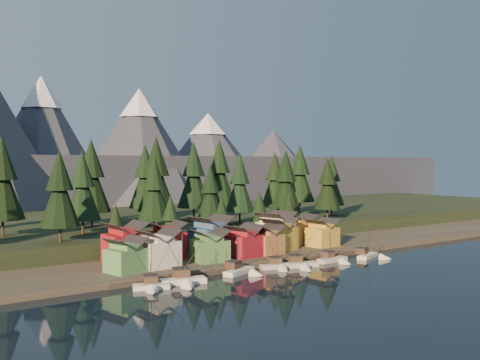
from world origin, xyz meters
TOP-DOWN VIEW (x-y plane):
  - ground at (0.00, 0.00)m, footprint 500.00×500.00m
  - shore_strip at (0.00, 40.00)m, footprint 400.00×50.00m
  - hillside at (0.00, 90.00)m, footprint 420.00×100.00m
  - dock at (0.00, 16.50)m, footprint 80.00×4.00m
  - mountain_ridge at (-4.20, 213.59)m, footprint 560.00×190.00m
  - boat_0 at (-32.50, 9.39)m, footprint 8.33×8.90m
  - boat_1 at (-24.63, 9.49)m, footprint 10.84×11.36m
  - boat_2 at (-7.74, 11.16)m, footprint 10.09×10.51m
  - boat_3 at (3.19, 10.97)m, footprint 9.23×9.64m
  - boat_4 at (8.51, 9.02)m, footprint 10.99×11.46m
  - boat_5 at (21.21, 9.32)m, footprint 9.46×10.26m
  - boat_6 at (33.95, 7.92)m, footprint 9.95×10.26m
  - house_front_0 at (-32.48, 22.89)m, footprint 9.59×9.28m
  - house_front_1 at (-23.70, 24.12)m, footprint 9.35×9.03m
  - house_front_2 at (-9.57, 23.22)m, footprint 9.34×9.39m
  - house_front_3 at (1.28, 23.59)m, footprint 9.52×9.20m
  - house_front_4 at (9.28, 24.14)m, footprint 8.40×8.94m
  - house_front_5 at (15.80, 26.49)m, footprint 10.41×9.80m
  - house_front_6 at (30.87, 24.49)m, footprint 8.77×8.35m
  - house_back_0 at (-28.11, 33.64)m, footprint 9.96×9.61m
  - house_back_1 at (-16.50, 33.61)m, footprint 9.23×9.32m
  - house_back_2 at (-3.65, 32.17)m, footprint 11.07×10.39m
  - house_back_3 at (6.09, 31.69)m, footprint 8.42×7.68m
  - house_back_4 at (19.13, 31.93)m, footprint 11.29×11.00m
  - house_back_5 at (28.81, 31.96)m, footprint 9.00×9.09m
  - tree_hill_1 at (-50.00, 68.00)m, footprint 12.13×12.13m
  - tree_hill_2 at (-40.00, 48.00)m, footprint 10.34×10.34m
  - tree_hill_3 at (-30.00, 60.00)m, footprint 10.41×10.41m
  - tree_hill_4 at (-22.00, 75.00)m, footprint 12.16×12.16m
  - tree_hill_5 at (-12.00, 50.00)m, footprint 9.74×9.74m
  - tree_hill_6 at (-4.00, 65.00)m, footprint 12.47×12.47m
  - tree_hill_7 at (6.00, 48.00)m, footprint 8.66×8.66m
  - tree_hill_8 at (14.00, 72.00)m, footprint 12.05×12.05m
  - tree_hill_9 at (22.00, 55.00)m, footprint 10.32×10.32m
  - tree_hill_10 at (30.00, 80.00)m, footprint 12.69×12.69m
  - tree_hill_11 at (38.00, 50.00)m, footprint 10.77×10.77m
  - tree_hill_12 at (46.00, 66.00)m, footprint 10.66×10.66m
  - tree_hill_13 at (56.00, 48.00)m, footprint 9.65×9.65m
  - tree_hill_14 at (64.00, 72.00)m, footprint 11.97×11.97m
  - tree_hill_15 at (0.00, 82.00)m, footprint 11.66×11.66m
  - tree_hill_17 at (68.00, 58.00)m, footprint 10.12×10.12m
  - tree_shore_0 at (-28.00, 40.00)m, footprint 6.20×6.20m
  - tree_shore_1 at (-12.00, 40.00)m, footprint 7.02×7.02m
  - tree_shore_2 at (5.00, 40.00)m, footprint 6.62×6.62m
  - tree_shore_3 at (19.00, 40.00)m, footprint 7.10×7.10m
  - tree_shore_4 at (31.00, 40.00)m, footprint 6.74×6.74m

SIDE VIEW (x-z plane):
  - ground at x=0.00m, z-range 0.00..0.00m
  - dock at x=0.00m, z-range 0.00..1.00m
  - shore_strip at x=0.00m, z-range 0.00..1.50m
  - boat_6 at x=33.95m, z-range -3.22..6.84m
  - boat_5 at x=21.21m, z-range -3.25..7.04m
  - boat_3 at x=3.19m, z-range -3.15..6.96m
  - boat_4 at x=8.51m, z-range -3.52..7.42m
  - boat_2 at x=-7.74m, z-range -3.42..7.51m
  - boat_0 at x=-32.50m, z-range -3.11..7.36m
  - boat_1 at x=-24.63m, z-range -3.76..8.39m
  - hillside at x=0.00m, z-range 0.00..6.00m
  - house_back_3 at x=6.09m, z-range 1.70..9.47m
  - house_front_4 at x=9.28m, z-range 1.70..9.53m
  - house_front_0 at x=-32.48m, z-range 1.70..9.65m
  - house_front_2 at x=-9.57m, z-range 1.71..9.77m
  - house_front_6 at x=30.87m, z-range 1.71..9.92m
  - house_front_3 at x=1.28m, z-range 1.71..10.17m
  - house_front_1 at x=-23.70m, z-range 1.73..10.77m
  - house_back_5 at x=28.81m, z-range 1.73..10.82m
  - house_front_5 at x=15.80m, z-range 1.73..11.02m
  - house_back_1 at x=-16.50m, z-range 1.74..11.27m
  - house_back_0 at x=-28.11m, z-range 1.76..11.97m
  - house_back_4 at x=19.13m, z-range 1.76..12.09m
  - house_back_2 at x=-3.65m, z-range 1.76..12.24m
  - tree_shore_0 at x=-28.00m, z-range 2.16..16.61m
  - tree_shore_2 at x=5.00m, z-range 2.21..17.63m
  - tree_shore_4 at x=31.00m, z-range 2.22..17.92m
  - tree_shore_1 at x=-12.00m, z-range 2.25..18.61m
  - tree_shore_3 at x=19.00m, z-range 2.26..18.80m
  - tree_hill_7 at x=6.00m, z-range 6.94..27.11m
  - tree_hill_13 at x=56.00m, z-range 7.05..29.52m
  - tree_hill_5 at x=-12.00m, z-range 7.06..29.74m
  - tree_hill_17 at x=68.00m, z-range 7.10..30.67m
  - tree_hill_9 at x=22.00m, z-range 7.12..31.15m
  - tree_hill_2 at x=-40.00m, z-range 7.12..31.20m
  - tree_hill_3 at x=-30.00m, z-range 7.13..31.38m
  - tree_hill_12 at x=46.00m, z-range 7.16..31.98m
  - tree_hill_11 at x=38.00m, z-range 7.17..32.26m
  - tree_hill_15 at x=0.00m, z-range 7.27..34.44m
  - tree_hill_14 at x=64.00m, z-range 7.30..35.19m
  - tree_hill_8 at x=14.00m, z-range 7.31..35.39m
  - tree_hill_1 at x=-50.00m, z-range 7.32..35.57m
  - tree_hill_4 at x=-22.00m, z-range 7.32..35.65m
  - tree_hill_6 at x=-4.00m, z-range 7.36..36.42m
  - tree_hill_10 at x=30.00m, z-range 7.38..36.94m
  - mountain_ridge at x=-4.20m, z-range -18.94..71.06m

